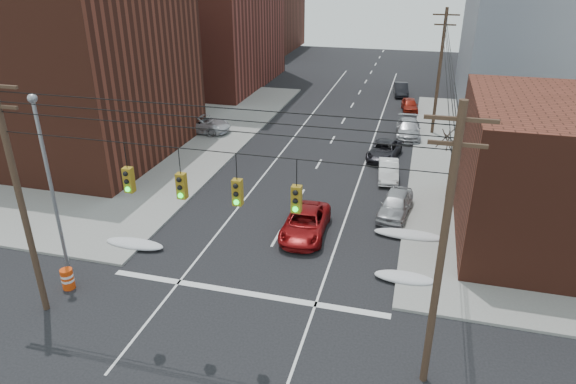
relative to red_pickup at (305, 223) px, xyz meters
The scene contains 24 objects.
sidewalk_nw 31.81m from the red_pickup, 153.66° to the left, with size 40.00×40.00×0.15m, color gray.
building_brick_near 25.86m from the red_pickup, 158.81° to the left, with size 20.00×16.00×13.00m, color #4F2317.
building_brick_far 67.22m from the red_pickup, 114.23° to the left, with size 22.00×18.00×12.00m, color #4F2317.
utility_pole_left 14.95m from the red_pickup, 135.31° to the right, with size 2.20×0.28×11.00m.
utility_pole_right 13.13m from the red_pickup, 54.71° to the right, with size 2.20×0.28×11.00m.
utility_pole_far 22.81m from the red_pickup, 71.65° to the left, with size 2.20×0.28×11.00m.
traffic_signals 11.91m from the red_pickup, 98.05° to the right, with size 17.00×0.42×2.02m.
street_light 13.85m from the red_pickup, 147.93° to the right, with size 0.44×0.44×9.32m.
bare_tree 10.88m from the red_pickup, 41.32° to the left, with size 2.09×2.20×4.93m.
snow_nw 9.73m from the red_pickup, 156.38° to the right, with size 3.50×1.08×0.42m, color silver.
snow_ne 6.82m from the red_pickup, 29.89° to the right, with size 3.00×1.08×0.42m, color silver.
snow_east_far 6.03m from the red_pickup, 10.64° to the left, with size 4.00×1.08×0.42m, color silver.
red_pickup is the anchor object (origin of this frame).
parked_car_a 6.22m from the red_pickup, 38.00° to the left, with size 1.77×4.41×1.50m, color #A6A6AA.
parked_car_b 10.35m from the red_pickup, 67.31° to the left, with size 1.39×3.98×1.31m, color white.
parked_car_c 14.15m from the red_pickup, 76.51° to the left, with size 2.17×4.72×1.31m, color black.
parked_car_d 20.27m from the red_pickup, 76.01° to the left, with size 2.11×5.19×1.51m, color #ADAEB2.
parked_car_e 28.72m from the red_pickup, 80.73° to the left, with size 1.55×3.85×1.31m, color maroon.
parked_car_f 35.04m from the red_pickup, 84.60° to the left, with size 1.51×4.32×1.42m, color black.
lot_car_a 16.65m from the red_pickup, 159.68° to the left, with size 1.34×3.84×1.26m, color silver.
lot_car_b 20.88m from the red_pickup, 130.31° to the left, with size 2.54×5.50×1.53m, color silver.
lot_car_c 21.36m from the red_pickup, 154.62° to the left, with size 2.17×5.35×1.55m, color black.
lot_car_d 26.39m from the red_pickup, 142.94° to the left, with size 1.68×4.18×1.42m, color #B6B6BB.
construction_barrel 12.94m from the red_pickup, 140.59° to the right, with size 0.67×0.67×1.06m.
Camera 1 is at (7.29, -12.79, 14.89)m, focal length 32.00 mm.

